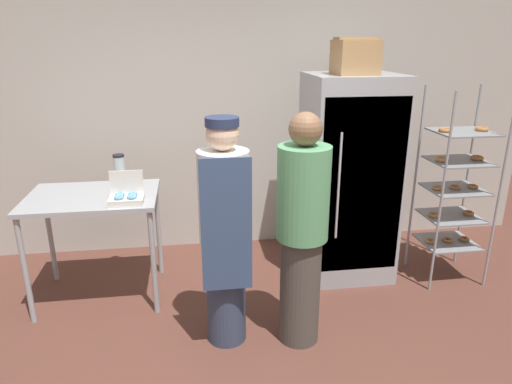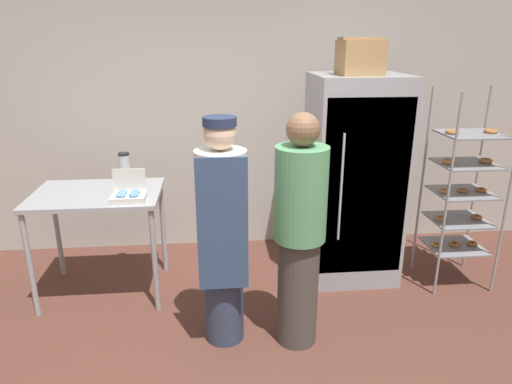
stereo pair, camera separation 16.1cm
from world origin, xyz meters
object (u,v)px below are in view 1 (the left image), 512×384
(blender_pitcher, at_px, (120,171))
(person_customer, at_px, (302,232))
(person_baker, at_px, (225,232))
(refrigerator, at_px, (348,178))
(donut_box, at_px, (126,197))
(baking_rack, at_px, (455,188))
(cardboard_storage_box, at_px, (355,57))

(blender_pitcher, distance_m, person_customer, 1.76)
(blender_pitcher, bearing_deg, person_baker, -51.40)
(blender_pitcher, relative_size, person_baker, 0.16)
(refrigerator, relative_size, donut_box, 7.09)
(donut_box, height_order, person_baker, person_baker)
(baking_rack, bearing_deg, person_baker, -162.45)
(refrigerator, xyz_separation_m, baking_rack, (0.91, -0.24, -0.06))
(donut_box, xyz_separation_m, person_customer, (1.24, -0.60, -0.10))
(baking_rack, xyz_separation_m, donut_box, (-2.82, -0.14, 0.11))
(baking_rack, height_order, person_baker, baking_rack)
(donut_box, bearing_deg, refrigerator, 11.18)
(baking_rack, relative_size, blender_pitcher, 6.62)
(donut_box, relative_size, cardboard_storage_box, 0.77)
(refrigerator, relative_size, baking_rack, 1.06)
(cardboard_storage_box, relative_size, person_baker, 0.20)
(refrigerator, relative_size, cardboard_storage_box, 5.46)
(baking_rack, xyz_separation_m, blender_pitcher, (-2.93, 0.37, 0.18))
(refrigerator, xyz_separation_m, person_baker, (-1.20, -0.91, -0.06))
(person_customer, bearing_deg, person_baker, 171.99)
(donut_box, bearing_deg, cardboard_storage_box, 8.69)
(person_customer, bearing_deg, blender_pitcher, 140.72)
(refrigerator, distance_m, donut_box, 1.95)
(cardboard_storage_box, bearing_deg, baking_rack, -8.68)
(refrigerator, bearing_deg, blender_pitcher, 176.39)
(cardboard_storage_box, distance_m, person_customer, 1.56)
(blender_pitcher, distance_m, cardboard_storage_box, 2.20)
(baking_rack, bearing_deg, person_customer, -154.85)
(blender_pitcher, bearing_deg, refrigerator, -3.61)
(blender_pitcher, height_order, person_baker, person_baker)
(donut_box, distance_m, cardboard_storage_box, 2.15)
(baking_rack, relative_size, cardboard_storage_box, 5.16)
(person_baker, bearing_deg, cardboard_storage_box, 35.19)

